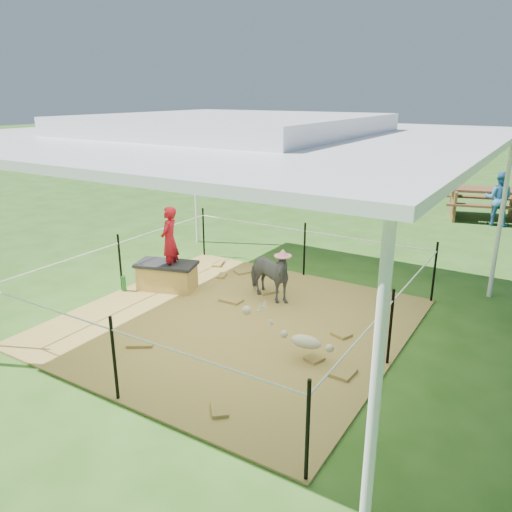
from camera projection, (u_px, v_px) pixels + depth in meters
The scene contains 13 objects.
ground at pixel (234, 323), 7.22m from camera, with size 90.00×90.00×0.00m, color #2D5919.
hay_patch at pixel (234, 322), 7.21m from camera, with size 4.60×4.60×0.03m, color brown.
canopy_tent at pixel (231, 132), 6.38m from camera, with size 6.30×6.30×2.90m.
rope_fence at pixel (234, 281), 7.02m from camera, with size 4.54×4.54×1.00m.
straw_bale at pixel (167, 277), 8.33m from camera, with size 0.92×0.46×0.41m, color #B48B41.
dark_cloth at pixel (166, 264), 8.26m from camera, with size 0.98×0.51×0.05m, color black.
woman at pixel (169, 234), 8.04m from camera, with size 0.40×0.26×1.11m, color #A9101D.
green_bottle at pixel (124, 284), 8.26m from camera, with size 0.07×0.07×0.26m, color #187026.
pony at pixel (268, 275), 7.83m from camera, with size 0.45×0.99×0.83m, color #49494E.
pink_hat at pixel (268, 246), 7.68m from camera, with size 0.26×0.26×0.12m, color pink.
foal at pixel (306, 339), 6.09m from camera, with size 0.98×0.54×0.54m, color #C3B68F, non-canonical shape.
picnic_table_near at pixel (484, 204), 13.02m from camera, with size 1.93×1.39×0.80m, color brown.
distant_person at pixel (498, 199), 12.34m from camera, with size 0.65×0.51×1.34m, color #2E6AAE.
Camera 1 is at (3.70, -5.42, 3.17)m, focal length 35.00 mm.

